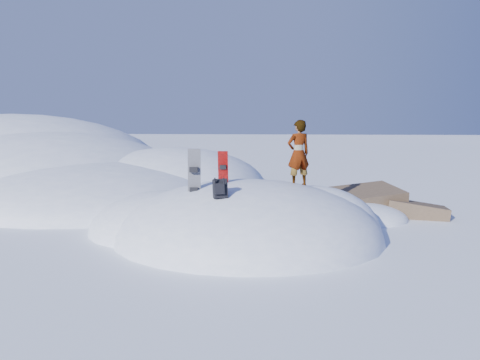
# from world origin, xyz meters

# --- Properties ---
(ground) EXTENTS (120.00, 120.00, 0.00)m
(ground) POSITION_xyz_m (0.00, 0.00, 0.00)
(ground) COLOR white
(ground) RESTS_ON ground
(snow_mound) EXTENTS (8.00, 6.00, 3.00)m
(snow_mound) POSITION_xyz_m (-0.17, 0.24, 0.00)
(snow_mound) COLOR white
(snow_mound) RESTS_ON ground
(snow_ridge) EXTENTS (21.50, 18.50, 6.40)m
(snow_ridge) POSITION_xyz_m (-10.43, 9.85, 0.00)
(snow_ridge) COLOR white
(snow_ridge) RESTS_ON ground
(rock_outcrop) EXTENTS (4.68, 4.41, 1.68)m
(rock_outcrop) POSITION_xyz_m (3.72, 3.01, 0.01)
(rock_outcrop) COLOR brown
(rock_outcrop) RESTS_ON ground
(snowboard_red) EXTENTS (0.26, 0.22, 1.35)m
(snowboard_red) POSITION_xyz_m (-0.62, -0.17, 1.63)
(snowboard_red) COLOR red
(snowboard_red) RESTS_ON snow_mound
(snowboard_dark) EXTENTS (0.32, 0.24, 1.68)m
(snowboard_dark) POSITION_xyz_m (-1.29, -0.63, 1.55)
(snowboard_dark) COLOR black
(snowboard_dark) RESTS_ON snow_mound
(backpack) EXTENTS (0.40, 0.45, 0.53)m
(backpack) POSITION_xyz_m (-0.58, -1.35, 1.51)
(backpack) COLOR black
(backpack) RESTS_ON snow_mound
(gear_pile) EXTENTS (0.98, 0.76, 0.26)m
(gear_pile) POSITION_xyz_m (-2.55, -0.77, 0.13)
(gear_pile) COLOR black
(gear_pile) RESTS_ON ground
(person) EXTENTS (0.76, 0.65, 1.77)m
(person) POSITION_xyz_m (1.31, 0.51, 2.17)
(person) COLOR slate
(person) RESTS_ON snow_mound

